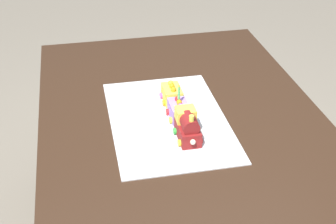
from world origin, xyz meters
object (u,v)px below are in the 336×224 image
Objects in this scene: cake_locomotive at (188,126)px; cake_car_gondola_lavender at (179,110)px; birthday_candle at (179,92)px; dining_table at (180,137)px; cake_car_flatbed_lemon at (172,94)px.

cake_car_gondola_lavender is at bearing 0.00° from cake_locomotive.
birthday_candle is (0.01, -0.00, 0.07)m from cake_car_gondola_lavender.
cake_locomotive is at bearing 174.83° from dining_table.
cake_car_gondola_lavender is at bearing 180.00° from cake_car_flatbed_lemon.
dining_table is at bearing -169.54° from cake_car_flatbed_lemon.
dining_table is 0.22m from birthday_candle.
cake_car_flatbed_lemon is 0.13m from birthday_candle.
cake_locomotive is 0.25m from cake_car_flatbed_lemon.
birthday_candle is at bearing -180.00° from cake_car_flatbed_lemon.
dining_table is 23.13× the size of birthday_candle.
birthday_candle is (0.13, -0.00, 0.05)m from cake_locomotive.
birthday_candle reaches higher than dining_table.
dining_table is at bearing -5.17° from cake_locomotive.
cake_locomotive is at bearing -180.00° from cake_car_flatbed_lemon.
dining_table is 14.00× the size of cake_car_gondola_lavender.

